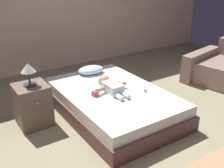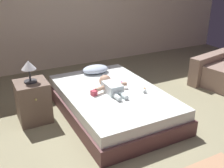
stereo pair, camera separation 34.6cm
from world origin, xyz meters
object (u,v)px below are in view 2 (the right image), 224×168
Objects in this scene: baby_bottle at (144,90)px; lamp at (29,67)px; bed at (112,102)px; nightstand at (33,101)px; toothbrush at (122,83)px; toy_block at (94,93)px; pillow at (95,69)px; baby at (110,86)px.

lamp is at bearing 158.08° from baby_bottle.
bed is 3.60× the size of nightstand.
toy_block is at bearing -160.97° from toothbrush.
nightstand is (-1.13, -0.44, -0.14)m from pillow.
lamp reaches higher than baby_bottle.
baby_bottle is (0.38, -0.25, 0.21)m from bed.
pillow is at bearing 64.38° from toy_block.
nightstand reaches higher than baby_bottle.
lamp is 3.49× the size of toy_block.
baby is 0.28m from toy_block.
nightstand is 5.04× the size of baby_bottle.
baby_bottle is (0.29, -1.01, -0.03)m from pillow.
toothbrush is (0.28, 0.15, -0.06)m from baby.
bed is 1.24m from lamp.
toy_block is at bearing 161.60° from baby_bottle.
bed is at bearing 5.47° from toy_block.
toothbrush is at bearing 28.22° from baby.
toothbrush is 0.43m from baby_bottle.
lamp is at bearing -158.74° from pillow.
baby is 1.12m from lamp.
baby is 2.12× the size of lamp.
lamp is at bearing 162.87° from bed.
bed is at bearing -148.13° from toothbrush.
baby is 1.07m from nightstand.
nightstand is at bearing -158.74° from pillow.
baby is at bearing 149.07° from bed.
baby is 0.48m from baby_bottle.
lamp is (-1.02, 0.31, 0.35)m from baby.
pillow reaches higher than toy_block.
pillow reaches higher than baby_bottle.
nightstand is 6.70× the size of toy_block.
bed is at bearing -17.12° from nightstand.
pillow reaches higher than toothbrush.
baby reaches higher than baby_bottle.
pillow is at bearing 106.34° from toothbrush.
pillow is 1.05m from baby_bottle.
toy_block is 0.71m from baby_bottle.
lamp reaches higher than toothbrush.
bed is at bearing -96.51° from pillow.
toy_block is at bearing -24.93° from nightstand.
bed is at bearing 146.53° from baby_bottle.
toothbrush is 1.84× the size of toy_block.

